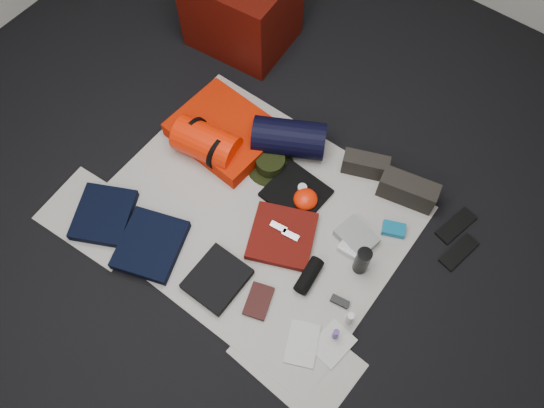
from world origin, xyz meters
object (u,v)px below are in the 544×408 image
Objects in this scene: water_bottle at (362,261)px; navy_duffel at (289,138)px; red_cabinet at (242,8)px; paperback_book at (259,301)px; sleeping_pad at (225,131)px; stuff_sack at (206,143)px; compact_camera at (348,249)px.

navy_duffel is at bearing 152.87° from water_bottle.
red_cabinet is 0.95m from navy_duffel.
paperback_book is (1.20, -1.39, -0.24)m from red_cabinet.
water_bottle is at bearing -36.74° from red_cabinet.
red_cabinet is 3.12× the size of water_bottle.
paperback_book is (0.79, -0.69, -0.04)m from sleeping_pad.
stuff_sack is 2.04× the size of paperback_book.
stuff_sack is (0.41, -0.85, -0.14)m from red_cabinet.
stuff_sack reaches higher than sleeping_pad.
red_cabinet reaches higher than navy_duffel.
stuff_sack is at bearing -69.73° from red_cabinet.
sleeping_pad is at bearing 175.48° from navy_duffel.
sleeping_pad is at bearing 120.12° from paperback_book.
red_cabinet is 1.68m from compact_camera.
red_cabinet reaches higher than water_bottle.
water_bottle reaches higher than sleeping_pad.
compact_camera is (1.00, -0.02, -0.09)m from stuff_sack.
red_cabinet is at bearing 145.58° from compact_camera.
compact_camera is (-0.10, 0.04, -0.08)m from water_bottle.
navy_duffel reaches higher than compact_camera.
sleeping_pad reaches higher than compact_camera.
sleeping_pad is 1.05m from paperback_book.
red_cabinet is 1.07× the size of sleeping_pad.
red_cabinet is at bearing 120.61° from sleeping_pad.
paperback_book is at bearing -91.84° from navy_duffel.
stuff_sack is (-0.00, -0.15, 0.06)m from sleeping_pad.
compact_camera is at bearing 156.49° from water_bottle.
stuff_sack is 1.86× the size of water_bottle.
navy_duffel is at bearing 98.28° from paperback_book.
sleeping_pad reaches higher than paperback_book.
compact_camera is 0.56m from paperback_book.
stuff_sack is at bearing -167.60° from navy_duffel.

